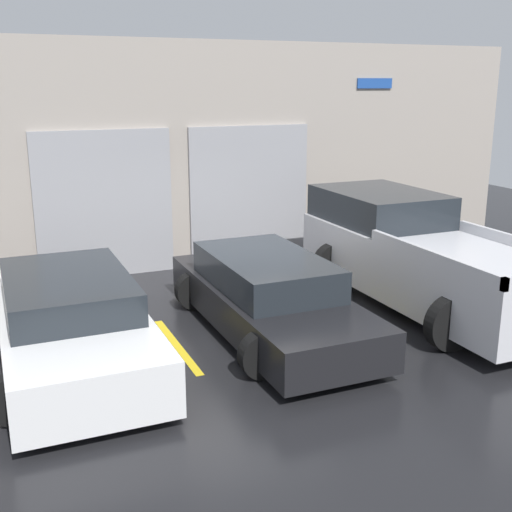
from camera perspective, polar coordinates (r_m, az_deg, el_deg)
name	(u,v)px	position (r m, az deg, el deg)	size (l,w,h in m)	color
ground_plane	(244,310)	(11.04, -1.08, -4.86)	(28.00, 28.00, 0.00)	black
shophouse_building	(184,157)	(13.56, -6.45, 8.74)	(15.94, 0.68, 4.62)	#9E9389
pickup_truck	(417,255)	(11.59, 14.15, 0.11)	(2.53, 5.50, 1.81)	silver
sedan_white	(71,322)	(9.23, -16.16, -5.64)	(2.25, 4.67, 1.25)	white
sedan_side	(268,296)	(9.99, 1.06, -3.58)	(2.14, 4.73, 1.20)	black
parking_stripe_left	(177,345)	(9.69, -7.04, -7.90)	(0.12, 2.20, 0.01)	gold
parking_stripe_centre	(350,318)	(10.82, 8.37, -5.43)	(0.12, 2.20, 0.01)	gold
parking_stripe_right	(490,295)	(12.57, 20.10, -3.27)	(0.12, 2.20, 0.01)	gold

